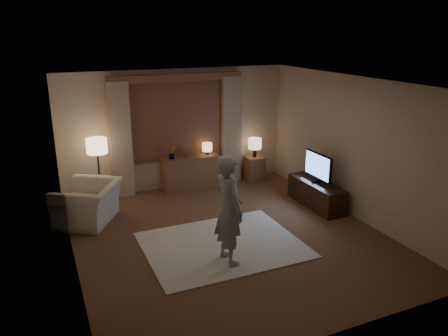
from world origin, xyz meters
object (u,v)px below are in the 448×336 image
armchair (88,203)px  person (229,209)px  sideboard (191,173)px  tv_stand (316,194)px  side_table (254,168)px

armchair → person: 2.95m
person → sideboard: bearing=-14.4°
sideboard → tv_stand: sideboard is taller
side_table → tv_stand: side_table is taller
tv_stand → person: bearing=-152.5°
sideboard → armchair: armchair is taller
side_table → tv_stand: size_ratio=0.40×
sideboard → tv_stand: size_ratio=0.86×
sideboard → armchair: (-2.29, -0.92, 0.01)m
armchair → person: size_ratio=0.67×
sideboard → person: (-0.55, -3.25, 0.51)m
sideboard → person: size_ratio=0.71×
side_table → person: bearing=-123.3°
sideboard → armchair: bearing=-158.2°
side_table → tv_stand: (0.40, -1.90, -0.03)m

